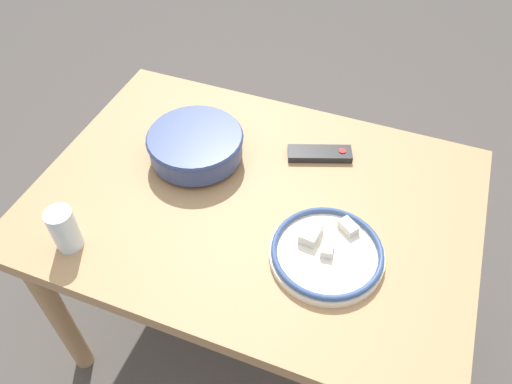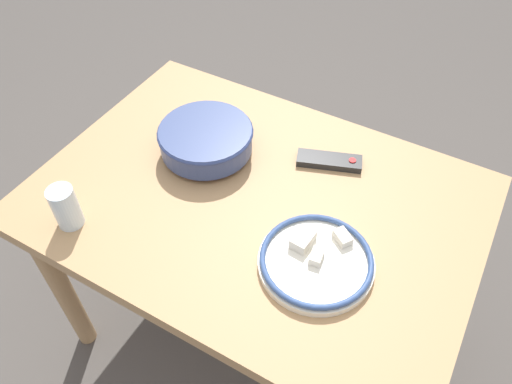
# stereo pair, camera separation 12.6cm
# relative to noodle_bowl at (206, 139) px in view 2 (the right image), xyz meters

# --- Properties ---
(ground_plane) EXTENTS (8.00, 8.00, 0.00)m
(ground_plane) POSITION_rel_noodle_bowl_xyz_m (0.20, -0.08, -0.75)
(ground_plane) COLOR #4C4742
(dining_table) EXTENTS (1.14, 0.81, 0.70)m
(dining_table) POSITION_rel_noodle_bowl_xyz_m (0.20, -0.08, -0.14)
(dining_table) COLOR tan
(dining_table) RESTS_ON ground_plane
(noodle_bowl) EXTENTS (0.26, 0.26, 0.08)m
(noodle_bowl) POSITION_rel_noodle_bowl_xyz_m (0.00, 0.00, 0.00)
(noodle_bowl) COLOR #384775
(noodle_bowl) RESTS_ON dining_table
(food_plate) EXTENTS (0.27, 0.27, 0.05)m
(food_plate) POSITION_rel_noodle_bowl_xyz_m (0.43, -0.19, -0.03)
(food_plate) COLOR silver
(food_plate) RESTS_ON dining_table
(tv_remote) EXTENTS (0.19, 0.11, 0.02)m
(tv_remote) POSITION_rel_noodle_bowl_xyz_m (0.32, 0.13, -0.04)
(tv_remote) COLOR black
(tv_remote) RESTS_ON dining_table
(drinking_glass) EXTENTS (0.06, 0.06, 0.12)m
(drinking_glass) POSITION_rel_noodle_bowl_xyz_m (-0.15, -0.38, 0.01)
(drinking_glass) COLOR silver
(drinking_glass) RESTS_ON dining_table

